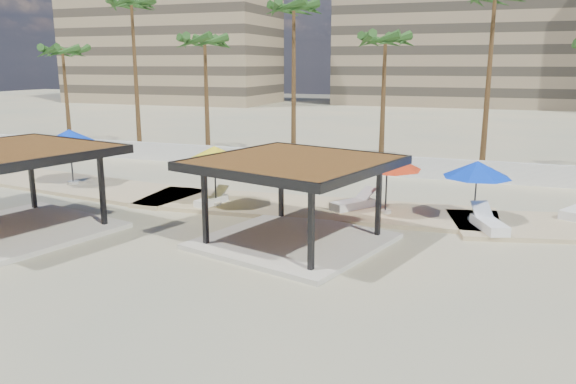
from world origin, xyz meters
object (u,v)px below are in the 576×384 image
pavilion_west (9,183)px  lounger_c (489,224)px  lounger_b (353,204)px  umbrella_c (387,161)px  lounger_a (212,200)px  pavilion_central (294,193)px

pavilion_west → lounger_c: bearing=33.8°
lounger_b → umbrella_c: bearing=-67.4°
lounger_a → lounger_c: 11.89m
pavilion_west → lounger_b: pavilion_west is taller
pavilion_central → pavilion_west: pavilion_west is taller
lounger_c → pavilion_west: bearing=86.8°
pavilion_central → pavilion_west: 10.86m
pavilion_central → lounger_b: (0.98, 5.07, -1.49)m
pavilion_central → lounger_c: size_ratio=3.22×
lounger_b → lounger_a: bearing=137.3°
lounger_b → lounger_c: 5.82m
umbrella_c → lounger_b: (-1.48, 0.30, -2.03)m
umbrella_c → lounger_c: (4.19, -1.03, -2.02)m
pavilion_west → lounger_b: bearing=47.2°
pavilion_west → lounger_b: 13.92m
pavilion_central → umbrella_c: bearing=78.6°
lounger_c → umbrella_c: bearing=52.9°
lounger_b → lounger_c: (5.67, -1.34, 0.01)m
pavilion_central → umbrella_c: size_ratio=2.02×
lounger_b → lounger_c: size_ratio=0.94×
pavilion_west → lounger_c: pavilion_west is taller
pavilion_central → lounger_c: (6.65, 3.73, -1.49)m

